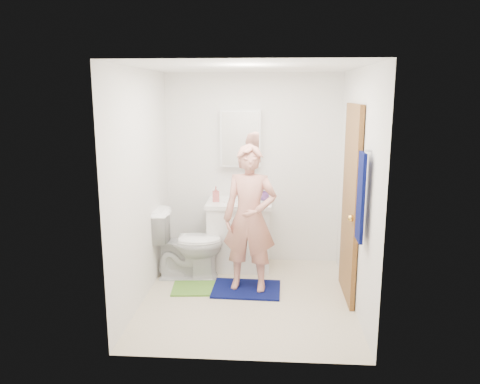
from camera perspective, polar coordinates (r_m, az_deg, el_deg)
name	(u,v)px	position (r m, az deg, el deg)	size (l,w,h in m)	color
floor	(248,299)	(5.15, 0.92, -12.86)	(2.20, 2.40, 0.02)	beige
ceiling	(248,66)	(4.68, 1.03, 15.11)	(2.20, 2.40, 0.02)	white
wall_back	(253,169)	(5.96, 1.56, 2.78)	(2.20, 0.02, 2.40)	silver
wall_front	(240,220)	(3.59, -0.01, -3.44)	(2.20, 0.02, 2.40)	silver
wall_left	(141,187)	(4.95, -11.97, 0.60)	(0.02, 2.40, 2.40)	silver
wall_right	(358,190)	(4.84, 14.20, 0.25)	(0.02, 2.40, 2.40)	silver
vanity_cabinet	(239,236)	(5.86, -0.07, -5.41)	(0.75, 0.55, 0.80)	white
countertop	(239,203)	(5.75, -0.07, -1.37)	(0.79, 0.59, 0.05)	white
sink_basin	(239,202)	(5.75, -0.07, -1.22)	(0.40, 0.40, 0.03)	white
faucet	(240,193)	(5.91, 0.05, -0.16)	(0.03, 0.03, 0.12)	silver
medicine_cabinet	(241,138)	(5.85, 0.08, 6.55)	(0.50, 0.12, 0.70)	white
mirror_panel	(240,139)	(5.78, 0.04, 6.50)	(0.46, 0.01, 0.66)	white
door	(350,203)	(5.02, 13.30, -1.35)	(0.05, 0.80, 2.05)	brown
door_knob	(351,218)	(4.72, 13.39, -3.13)	(0.07, 0.07, 0.07)	gold
towel	(361,197)	(4.27, 14.51, -0.64)	(0.03, 0.24, 0.80)	#070E4A
towel_hook	(368,150)	(4.21, 15.35, 4.94)	(0.02, 0.02, 0.06)	silver
toilet	(188,243)	(5.58, -6.37, -6.24)	(0.46, 0.81, 0.83)	white
bath_mat	(246,289)	(5.33, 0.78, -11.75)	(0.75, 0.53, 0.02)	#070E4A
green_rug	(194,288)	(5.37, -5.65, -11.61)	(0.48, 0.40, 0.02)	#558A2E
soap_dispenser	(216,194)	(5.72, -2.96, -0.24)	(0.08, 0.09, 0.19)	#C25C5A
toothbrush_cup	(264,196)	(5.80, 2.94, -0.49)	(0.13, 0.13, 0.10)	#6B3C85
man	(250,218)	(5.07, 1.20, -3.24)	(0.58, 0.38, 1.60)	tan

